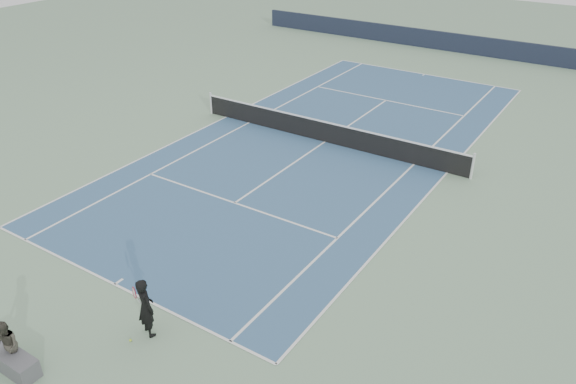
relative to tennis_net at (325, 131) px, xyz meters
The scene contains 7 objects.
ground 0.50m from the tennis_net, ahead, with size 80.00×80.00×0.00m, color gray.
court_surface 0.50m from the tennis_net, ahead, with size 10.97×23.77×0.01m, color #365A7F.
tennis_net is the anchor object (origin of this frame).
windscreen_far 17.89m from the tennis_net, 90.00° to the left, with size 30.00×0.25×1.20m, color black.
tennis_player 12.92m from the tennis_net, 80.12° to the right, with size 0.82×0.62×1.64m.
tennis_ball 13.37m from the tennis_net, 81.20° to the right, with size 0.07×0.07×0.07m, color #B4D82C.
spectator_bench 15.32m from the tennis_net, 88.35° to the right, with size 1.60×0.85×1.35m.
Camera 1 is at (10.93, -19.74, 9.86)m, focal length 35.00 mm.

